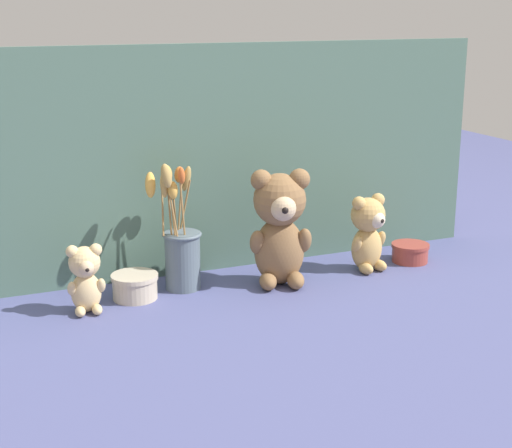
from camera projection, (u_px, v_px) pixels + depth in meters
ground_plane at (259, 286)px, 1.90m from camera, size 4.00×4.00×0.00m
backdrop_wall at (233, 158)px, 1.97m from camera, size 1.38×0.02×0.57m
teddy_bear_large at (280, 226)px, 1.88m from camera, size 0.16×0.15×0.29m
teddy_bear_medium at (368, 231)px, 1.99m from camera, size 0.11×0.10×0.20m
teddy_bear_small at (86, 278)px, 1.72m from camera, size 0.09×0.08×0.16m
flower_vase at (181, 247)px, 1.86m from camera, size 0.13×0.10×0.31m
decorative_tin_tall at (410, 253)px, 2.08m from camera, size 0.10×0.10×0.05m
decorative_tin_short at (135, 286)px, 1.82m from camera, size 0.11×0.11×0.06m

